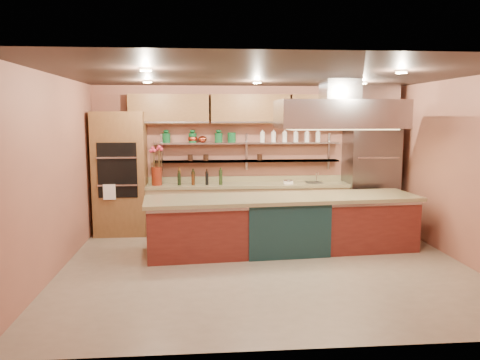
{
  "coord_description": "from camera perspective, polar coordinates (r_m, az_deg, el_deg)",
  "views": [
    {
      "loc": [
        -0.95,
        -6.66,
        2.22
      ],
      "look_at": [
        -0.3,
        1.0,
        1.17
      ],
      "focal_mm": 35.0,
      "sensor_mm": 36.0,
      "label": 1
    }
  ],
  "objects": [
    {
      "name": "range_hood",
      "position": [
        7.78,
        12.01,
        7.85
      ],
      "size": [
        2.0,
        1.0,
        0.45
      ],
      "primitive_type": "cube",
      "color": "#A9ACB0",
      "rests_on": "ceiling"
    },
    {
      "name": "wall_shelf_lower",
      "position": [
        9.12,
        0.85,
        2.33
      ],
      "size": [
        3.6,
        0.26,
        0.03
      ],
      "primitive_type": "cube",
      "color": "#A9ACB0",
      "rests_on": "wall_back"
    },
    {
      "name": "back_counter",
      "position": [
        9.08,
        0.95,
        -3.34
      ],
      "size": [
        3.84,
        0.64,
        0.93
      ],
      "primitive_type": "cube",
      "color": "tan",
      "rests_on": "floor"
    },
    {
      "name": "wall_shelf_upper",
      "position": [
        9.09,
        0.86,
        4.52
      ],
      "size": [
        3.6,
        0.26,
        0.03
      ],
      "primitive_type": "cube",
      "color": "#A9ACB0",
      "rests_on": "wall_back"
    },
    {
      "name": "wall_back",
      "position": [
        9.25,
        1.08,
        2.72
      ],
      "size": [
        6.0,
        0.04,
        2.8
      ],
      "primitive_type": "cube",
      "color": "#A8674F",
      "rests_on": "floor"
    },
    {
      "name": "bar_faucet",
      "position": [
        9.27,
        9.3,
        0.31
      ],
      "size": [
        0.03,
        0.03,
        0.19
      ],
      "primitive_type": "cylinder",
      "rotation": [
        0.0,
        0.0,
        -0.25
      ],
      "color": "white",
      "rests_on": "back_counter"
    },
    {
      "name": "ceiling_downlights",
      "position": [
        6.95,
        3.11,
        12.33
      ],
      "size": [
        4.0,
        2.8,
        0.02
      ],
      "primitive_type": "cube",
      "color": "#FFE5A5",
      "rests_on": "ceiling"
    },
    {
      "name": "oil_bottle_cluster",
      "position": [
        8.88,
        -4.9,
        0.37
      ],
      "size": [
        0.91,
        0.29,
        0.29
      ],
      "primitive_type": "cube",
      "rotation": [
        0.0,
        0.0,
        -0.03
      ],
      "color": "black",
      "rests_on": "back_counter"
    },
    {
      "name": "kitchen_scale",
      "position": [
        9.05,
        5.88,
        -0.12
      ],
      "size": [
        0.19,
        0.15,
        0.1
      ],
      "primitive_type": "cube",
      "rotation": [
        0.0,
        0.0,
        -0.13
      ],
      "color": "white",
      "rests_on": "back_counter"
    },
    {
      "name": "green_canister",
      "position": [
        9.06,
        -1.02,
        5.21
      ],
      "size": [
        0.17,
        0.17,
        0.19
      ],
      "primitive_type": "cylinder",
      "rotation": [
        0.0,
        0.0,
        -0.09
      ],
      "color": "#104E24",
      "rests_on": "wall_shelf_upper"
    },
    {
      "name": "oven_stack",
      "position": [
        9.03,
        -14.36,
        0.75
      ],
      "size": [
        0.95,
        0.64,
        2.3
      ],
      "primitive_type": "cube",
      "color": "brown",
      "rests_on": "floor"
    },
    {
      "name": "ceiling",
      "position": [
        6.75,
        3.35,
        12.71
      ],
      "size": [
        6.0,
        5.0,
        0.02
      ],
      "primitive_type": "cube",
      "color": "black",
      "rests_on": "wall_back"
    },
    {
      "name": "island",
      "position": [
        7.77,
        5.24,
        -5.34
      ],
      "size": [
        4.45,
        1.3,
        0.91
      ],
      "primitive_type": "cube",
      "rotation": [
        0.0,
        0.0,
        0.08
      ],
      "color": "maroon",
      "rests_on": "floor"
    },
    {
      "name": "upper_cabinets",
      "position": [
        9.03,
        1.22,
        8.63
      ],
      "size": [
        4.6,
        0.36,
        0.55
      ],
      "primitive_type": "cube",
      "color": "brown",
      "rests_on": "wall_back"
    },
    {
      "name": "wall_left",
      "position": [
        7.02,
        -21.79,
        0.53
      ],
      "size": [
        0.04,
        5.0,
        2.8
      ],
      "primitive_type": "cube",
      "color": "#A8674F",
      "rests_on": "floor"
    },
    {
      "name": "flower_vase",
      "position": [
        8.92,
        -10.12,
        0.47
      ],
      "size": [
        0.22,
        0.22,
        0.34
      ],
      "primitive_type": "cylinder",
      "rotation": [
        0.0,
        0.0,
        0.17
      ],
      "color": "maroon",
      "rests_on": "back_counter"
    },
    {
      "name": "refrigerator",
      "position": [
        9.47,
        15.6,
        0.42
      ],
      "size": [
        0.95,
        0.72,
        2.1
      ],
      "primitive_type": "cube",
      "color": "slate",
      "rests_on": "floor"
    },
    {
      "name": "floor",
      "position": [
        7.09,
        3.17,
        -10.55
      ],
      "size": [
        6.0,
        5.0,
        0.02
      ],
      "primitive_type": "cube",
      "color": "gray",
      "rests_on": "ground"
    },
    {
      "name": "copper_kettle",
      "position": [
        9.04,
        -4.58,
        4.99
      ],
      "size": [
        0.2,
        0.2,
        0.13
      ],
      "primitive_type": "ellipsoid",
      "rotation": [
        0.0,
        0.0,
        -0.24
      ],
      "color": "#D64D31",
      "rests_on": "wall_shelf_upper"
    },
    {
      "name": "wall_right",
      "position": [
        7.79,
        25.68,
        0.98
      ],
      "size": [
        0.04,
        5.0,
        2.8
      ],
      "primitive_type": "cube",
      "color": "#A8674F",
      "rests_on": "floor"
    },
    {
      "name": "wall_front",
      "position": [
        4.35,
        7.89,
        -3.18
      ],
      "size": [
        6.0,
        0.04,
        2.8
      ],
      "primitive_type": "cube",
      "color": "#A8674F",
      "rests_on": "floor"
    }
  ]
}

